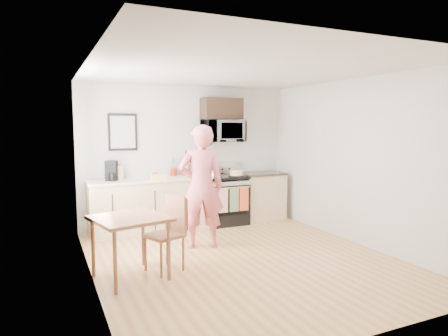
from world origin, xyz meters
name	(u,v)px	position (x,y,z in m)	size (l,w,h in m)	color
floor	(243,259)	(0.00, 0.00, 0.00)	(4.60, 4.60, 0.00)	#A77140
back_wall	(187,156)	(0.00, 2.30, 1.30)	(4.00, 0.04, 2.60)	silver
front_wall	(368,193)	(0.00, -2.30, 1.30)	(4.00, 0.04, 2.60)	silver
left_wall	(90,174)	(-2.00, 0.00, 1.30)	(0.04, 4.60, 2.60)	silver
right_wall	(356,162)	(2.00, 0.00, 1.30)	(0.04, 4.60, 2.60)	silver
ceiling	(244,70)	(0.00, 0.00, 2.60)	(4.00, 4.60, 0.04)	silver
window	(86,149)	(-1.96, 0.80, 1.55)	(0.06, 1.40, 1.50)	silver
cabinet_left	(151,206)	(-0.80, 2.00, 0.45)	(2.10, 0.60, 0.90)	tan
countertop_left	(150,180)	(-0.80, 2.00, 0.92)	(2.14, 0.64, 0.04)	beige
cabinet_right	(261,197)	(1.43, 2.00, 0.45)	(0.84, 0.60, 0.90)	tan
countertop_right	(261,173)	(1.43, 2.00, 0.92)	(0.88, 0.64, 0.04)	black
range	(225,201)	(0.63, 1.98, 0.44)	(0.76, 0.70, 1.16)	black
microwave	(223,131)	(0.63, 2.08, 1.76)	(0.76, 0.51, 0.42)	#BBBBC0
upper_cabinet	(222,109)	(0.63, 2.12, 2.18)	(0.76, 0.35, 0.40)	black
wall_art	(123,132)	(-1.20, 2.28, 1.75)	(0.50, 0.04, 0.65)	black
wall_trivet	(190,156)	(0.05, 2.28, 1.30)	(0.20, 0.02, 0.20)	#AE1F0E
person	(201,187)	(-0.32, 0.78, 0.94)	(0.68, 0.45, 1.88)	#B73240
dining_table	(130,224)	(-1.57, -0.05, 0.68)	(0.86, 0.86, 0.77)	brown
chair	(172,222)	(-1.00, 0.07, 0.62)	(0.55, 0.52, 0.96)	brown
knife_block	(186,169)	(-0.06, 2.20, 1.05)	(0.10, 0.14, 0.22)	brown
utensil_crock	(174,168)	(-0.30, 2.22, 1.08)	(0.12, 0.12, 0.35)	#AE1F0E
fruit_bowl	(155,175)	(-0.68, 2.15, 0.98)	(0.25, 0.25, 0.09)	white
milk_carton	(119,173)	(-1.31, 2.08, 1.06)	(0.09, 0.09, 0.24)	tan
coffee_maker	(112,171)	(-1.44, 2.04, 1.10)	(0.25, 0.30, 0.33)	black
bread_bag	(159,177)	(-0.70, 1.78, 0.99)	(0.27, 0.13, 0.10)	#E2C376
cake	(236,173)	(0.79, 1.81, 0.97)	(0.30, 0.30, 0.10)	black
kettle	(207,169)	(0.35, 2.20, 1.03)	(0.20, 0.20, 0.26)	white
pot	(215,174)	(0.37, 1.86, 0.97)	(0.18, 0.29, 0.09)	#BBBBC0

